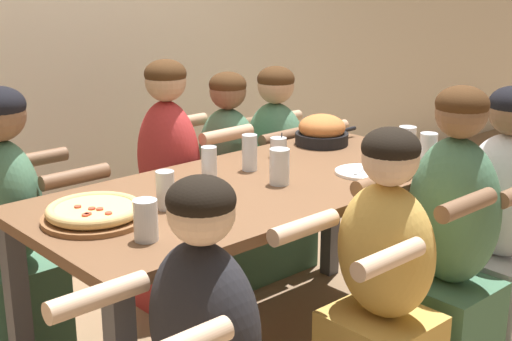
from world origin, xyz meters
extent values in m
cube|color=brown|center=(0.00, 0.00, 0.74)|extent=(1.81, 0.83, 0.04)
cube|color=#4C4C51|center=(0.84, -0.35, 0.36)|extent=(0.07, 0.07, 0.72)
cube|color=#4C4C51|center=(-0.84, 0.35, 0.36)|extent=(0.07, 0.07, 0.72)
cube|color=#4C4C51|center=(0.84, 0.35, 0.36)|extent=(0.07, 0.07, 0.72)
cylinder|color=brown|center=(-0.68, 0.05, 0.77)|extent=(0.35, 0.35, 0.02)
torus|color=#DBB26B|center=(-0.68, 0.05, 0.80)|extent=(0.32, 0.32, 0.03)
cylinder|color=#E5C675|center=(-0.68, 0.05, 0.79)|extent=(0.27, 0.27, 0.03)
cylinder|color=#C6422D|center=(-0.68, 0.01, 0.81)|extent=(0.02, 0.02, 0.01)
cylinder|color=#C6422D|center=(-0.68, -0.04, 0.81)|extent=(0.02, 0.02, 0.01)
cylinder|color=#C6422D|center=(-0.72, 0.08, 0.81)|extent=(0.02, 0.02, 0.01)
cylinder|color=#C6422D|center=(-0.70, 0.03, 0.81)|extent=(0.02, 0.02, 0.01)
cylinder|color=#C6422D|center=(-0.73, -0.01, 0.81)|extent=(0.02, 0.02, 0.01)
cylinder|color=#C6422D|center=(-0.74, -0.01, 0.81)|extent=(0.02, 0.02, 0.01)
cylinder|color=black|center=(0.64, 0.24, 0.79)|extent=(0.25, 0.25, 0.06)
cylinder|color=black|center=(0.82, 0.24, 0.80)|extent=(0.11, 0.02, 0.02)
ellipsoid|color=#C17038|center=(0.64, 0.24, 0.84)|extent=(0.22, 0.22, 0.12)
cylinder|color=white|center=(0.40, -0.19, 0.76)|extent=(0.22, 0.22, 0.01)
cube|color=#B7B7BC|center=(0.40, -0.19, 0.77)|extent=(0.15, 0.06, 0.01)
cylinder|color=white|center=(-0.29, 0.09, 0.76)|extent=(0.18, 0.18, 0.01)
cube|color=#B7B7BC|center=(-0.29, 0.09, 0.77)|extent=(0.13, 0.02, 0.01)
cylinder|color=silver|center=(0.33, 0.22, 0.80)|extent=(0.07, 0.07, 0.09)
cylinder|color=#1EA8DB|center=(0.33, 0.22, 0.79)|extent=(0.06, 0.06, 0.06)
cylinder|color=black|center=(0.35, 0.22, 0.81)|extent=(0.01, 0.01, 0.11)
cylinder|color=silver|center=(0.06, -0.07, 0.83)|extent=(0.08, 0.08, 0.14)
cylinder|color=silver|center=(0.06, -0.07, 0.80)|extent=(0.07, 0.07, 0.08)
cylinder|color=silver|center=(-0.43, -0.01, 0.83)|extent=(0.06, 0.06, 0.14)
cylinder|color=silver|center=(-0.43, -0.01, 0.79)|extent=(0.06, 0.06, 0.06)
cylinder|color=silver|center=(-0.09, 0.18, 0.82)|extent=(0.06, 0.06, 0.13)
cylinder|color=silver|center=(-0.09, 0.18, 0.79)|extent=(0.05, 0.05, 0.06)
cylinder|color=silver|center=(-0.65, -0.21, 0.82)|extent=(0.08, 0.08, 0.13)
cylinder|color=black|center=(-0.65, -0.21, 0.80)|extent=(0.07, 0.07, 0.09)
cylinder|color=silver|center=(0.10, 0.15, 0.83)|extent=(0.06, 0.06, 0.15)
cylinder|color=black|center=(0.10, 0.15, 0.81)|extent=(0.06, 0.06, 0.11)
cylinder|color=silver|center=(0.82, -0.11, 0.82)|extent=(0.08, 0.08, 0.12)
cylinder|color=black|center=(0.82, -0.11, 0.80)|extent=(0.07, 0.07, 0.09)
cylinder|color=silver|center=(0.66, -0.33, 0.83)|extent=(0.07, 0.07, 0.15)
cylinder|color=silver|center=(0.66, -0.33, 0.81)|extent=(0.06, 0.06, 0.09)
cube|color=#477556|center=(0.39, 0.63, 0.22)|extent=(0.32, 0.34, 0.44)
ellipsoid|color=#477556|center=(0.39, 0.63, 0.67)|extent=(0.24, 0.36, 0.47)
sphere|color=brown|center=(0.39, 0.63, 0.99)|extent=(0.18, 0.18, 0.18)
ellipsoid|color=#422814|center=(0.39, 0.63, 1.02)|extent=(0.18, 0.18, 0.12)
cylinder|color=brown|center=(0.60, 0.80, 0.76)|extent=(0.28, 0.06, 0.06)
cylinder|color=brown|center=(0.60, 0.46, 0.76)|extent=(0.28, 0.06, 0.06)
ellipsoid|color=gold|center=(0.00, -0.63, 0.67)|extent=(0.24, 0.36, 0.46)
sphere|color=beige|center=(0.00, -0.63, 0.99)|extent=(0.19, 0.19, 0.19)
ellipsoid|color=black|center=(0.00, -0.63, 1.02)|extent=(0.19, 0.19, 0.13)
cylinder|color=beige|center=(-0.21, -0.80, 0.76)|extent=(0.28, 0.06, 0.06)
cylinder|color=beige|center=(-0.21, -0.46, 0.76)|extent=(0.28, 0.06, 0.06)
cube|color=#477556|center=(0.39, -0.63, 0.22)|extent=(0.32, 0.34, 0.44)
ellipsoid|color=#477556|center=(0.39, -0.63, 0.72)|extent=(0.24, 0.36, 0.55)
sphere|color=brown|center=(0.39, -0.63, 1.08)|extent=(0.18, 0.18, 0.18)
ellipsoid|color=#422814|center=(0.39, -0.63, 1.11)|extent=(0.19, 0.19, 0.13)
cylinder|color=brown|center=(0.19, -0.80, 0.83)|extent=(0.28, 0.06, 0.06)
cylinder|color=brown|center=(0.19, -0.46, 0.83)|extent=(0.28, 0.06, 0.06)
ellipsoid|color=#232328|center=(-0.76, -0.63, 0.67)|extent=(0.24, 0.36, 0.47)
sphere|color=beige|center=(-0.76, -0.63, 0.99)|extent=(0.17, 0.17, 0.17)
ellipsoid|color=black|center=(-0.76, -0.63, 1.02)|extent=(0.18, 0.18, 0.12)
cylinder|color=beige|center=(-0.96, -0.46, 0.77)|extent=(0.28, 0.06, 0.06)
cube|color=#477556|center=(0.71, 0.63, 0.22)|extent=(0.32, 0.34, 0.44)
ellipsoid|color=#477556|center=(0.71, 0.63, 0.67)|extent=(0.24, 0.36, 0.45)
sphere|color=tan|center=(0.71, 0.63, 0.98)|extent=(0.19, 0.19, 0.19)
ellipsoid|color=#422814|center=(0.71, 0.63, 1.01)|extent=(0.19, 0.19, 0.13)
cylinder|color=tan|center=(0.92, 0.80, 0.75)|extent=(0.28, 0.06, 0.06)
cylinder|color=tan|center=(0.92, 0.46, 0.75)|extent=(0.28, 0.06, 0.06)
cube|color=#B22D2D|center=(0.03, 0.63, 0.22)|extent=(0.32, 0.34, 0.44)
ellipsoid|color=#B22D2D|center=(0.03, 0.63, 0.71)|extent=(0.24, 0.36, 0.55)
sphere|color=tan|center=(0.03, 0.63, 1.08)|extent=(0.18, 0.18, 0.18)
ellipsoid|color=#422814|center=(0.03, 0.63, 1.11)|extent=(0.19, 0.19, 0.13)
cylinder|color=tan|center=(0.24, 0.80, 0.83)|extent=(0.28, 0.06, 0.06)
cylinder|color=tan|center=(0.24, 0.46, 0.83)|extent=(0.28, 0.06, 0.06)
cube|color=silver|center=(0.76, -0.63, 0.22)|extent=(0.32, 0.34, 0.44)
ellipsoid|color=silver|center=(0.76, -0.63, 0.69)|extent=(0.24, 0.36, 0.50)
cylinder|color=brown|center=(0.55, -0.46, 0.79)|extent=(0.28, 0.06, 0.06)
cube|color=#477556|center=(-0.73, 0.63, 0.22)|extent=(0.32, 0.34, 0.44)
ellipsoid|color=#477556|center=(-0.73, 0.63, 0.69)|extent=(0.24, 0.36, 0.50)
cylinder|color=brown|center=(-0.52, 0.80, 0.79)|extent=(0.28, 0.06, 0.06)
cylinder|color=brown|center=(-0.52, 0.46, 0.79)|extent=(0.28, 0.06, 0.06)
camera|label=1|loc=(-1.77, -1.95, 1.59)|focal=50.00mm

